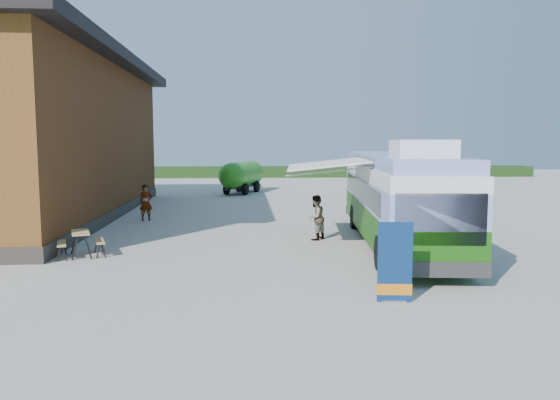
{
  "coord_description": "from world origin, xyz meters",
  "views": [
    {
      "loc": [
        -0.69,
        -15.8,
        3.52
      ],
      "look_at": [
        0.6,
        3.77,
        1.4
      ],
      "focal_mm": 35.0,
      "sensor_mm": 36.0,
      "label": 1
    }
  ],
  "objects": [
    {
      "name": "ground",
      "position": [
        0.0,
        0.0,
        0.0
      ],
      "size": [
        100.0,
        100.0,
        0.0
      ],
      "primitive_type": "plane",
      "color": "#BCB7AD",
      "rests_on": "ground"
    },
    {
      "name": "barn",
      "position": [
        -10.5,
        10.0,
        3.59
      ],
      "size": [
        9.6,
        21.2,
        7.5
      ],
      "color": "brown",
      "rests_on": "ground"
    },
    {
      "name": "hedge",
      "position": [
        8.0,
        38.0,
        0.5
      ],
      "size": [
        40.0,
        3.0,
        1.0
      ],
      "primitive_type": "cube",
      "color": "#264419",
      "rests_on": "ground"
    },
    {
      "name": "bus",
      "position": [
        4.5,
        2.29,
        1.7
      ],
      "size": [
        3.6,
        11.77,
        3.56
      ],
      "rotation": [
        0.0,
        0.0,
        -0.1
      ],
      "color": "#1C6911",
      "rests_on": "ground"
    },
    {
      "name": "awning",
      "position": [
        2.24,
        2.06,
        2.58
      ],
      "size": [
        3.08,
        4.51,
        0.52
      ],
      "rotation": [
        0.0,
        0.0,
        -0.1
      ],
      "color": "white",
      "rests_on": "ground"
    },
    {
      "name": "banner",
      "position": [
        2.58,
        -4.32,
        0.73
      ],
      "size": [
        0.77,
        0.23,
        1.78
      ],
      "rotation": [
        0.0,
        0.0,
        -0.1
      ],
      "color": "navy",
      "rests_on": "ground"
    },
    {
      "name": "picnic_table",
      "position": [
        -5.7,
        1.01,
        0.58
      ],
      "size": [
        1.66,
        1.56,
        0.77
      ],
      "rotation": [
        0.0,
        0.0,
        0.32
      ],
      "color": "tan",
      "rests_on": "ground"
    },
    {
      "name": "person_a",
      "position": [
        -5.05,
        8.57,
        0.8
      ],
      "size": [
        0.68,
        0.57,
        1.6
      ],
      "primitive_type": "imported",
      "rotation": [
        0.0,
        0.0,
        0.38
      ],
      "color": "#999999",
      "rests_on": "ground"
    },
    {
      "name": "person_b",
      "position": [
        1.85,
        3.35,
        0.8
      ],
      "size": [
        0.97,
        0.99,
        1.61
      ],
      "primitive_type": "imported",
      "rotation": [
        0.0,
        0.0,
        -2.3
      ],
      "color": "#999999",
      "rests_on": "ground"
    },
    {
      "name": "slurry_tanker",
      "position": [
        -0.85,
        21.25,
        1.22
      ],
      "size": [
        3.02,
        5.47,
        2.13
      ],
      "rotation": [
        0.0,
        0.0,
        -0.36
      ],
      "color": "#298317",
      "rests_on": "ground"
    }
  ]
}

